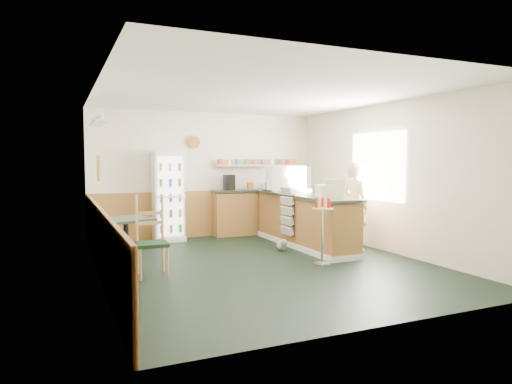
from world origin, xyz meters
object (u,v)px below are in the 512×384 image
drinks_fridge (168,196)px  shopkeeper (356,206)px  cafe_table (126,233)px  cash_register (329,191)px  condiment_stand (322,221)px  cafe_chair (151,233)px  display_case (287,179)px

drinks_fridge → shopkeeper: 3.79m
cafe_table → cash_register: bearing=-7.7°
shopkeeper → cafe_table: size_ratio=1.83×
cash_register → condiment_stand: 0.89m
drinks_fridge → condiment_stand: (1.76, -3.15, -0.22)m
condiment_stand → cafe_table: condiment_stand is taller
shopkeeper → cafe_chair: bearing=92.2°
cafe_chair → cafe_table: bearing=115.4°
cash_register → shopkeeper: 0.79m
cafe_table → cafe_chair: size_ratio=0.76×
drinks_fridge → condiment_stand: bearing=-60.8°
cash_register → cafe_table: bearing=-174.0°
cash_register → cafe_chair: (-3.14, -0.16, -0.51)m
shopkeeper → cafe_table: 4.12m
cash_register → shopkeeper: size_ratio=0.25×
drinks_fridge → shopkeeper: bearing=-38.6°
drinks_fridge → shopkeeper: (2.96, -2.37, -0.10)m
drinks_fridge → display_case: drinks_fridge is taller
display_case → condiment_stand: size_ratio=0.87×
cash_register → cafe_table: cash_register is taller
condiment_stand → cafe_table: bearing=159.9°
display_case → drinks_fridge: bearing=157.5°
cafe_table → cafe_chair: cafe_chair is taller
drinks_fridge → cafe_table: (-1.14, -2.09, -0.38)m
cash_register → display_case: bearing=103.7°
cafe_chair → shopkeeper: bearing=7.6°
cash_register → condiment_stand: bearing=-116.4°
drinks_fridge → cash_register: bearing=-48.4°
condiment_stand → cafe_table: size_ratio=1.19×
display_case → cash_register: display_case is taller
display_case → condiment_stand: bearing=-102.8°
display_case → condiment_stand: display_case is taller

